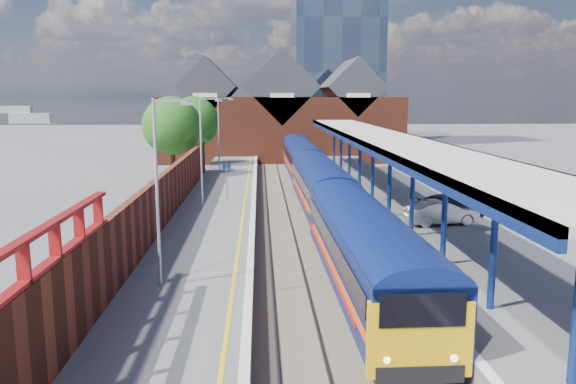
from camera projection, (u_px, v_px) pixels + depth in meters
name	position (u px, v px, depth m)	size (l,w,h in m)	color
ground	(293.00, 197.00, 45.39)	(240.00, 240.00, 0.00)	#5B5B5E
ballast_bed	(303.00, 225.00, 35.54)	(6.00, 76.00, 0.06)	#473D33
rails	(303.00, 223.00, 35.52)	(4.51, 76.00, 0.14)	slate
left_platform	(216.00, 218.00, 35.18)	(5.00, 76.00, 1.00)	#565659
right_platform	(397.00, 216.00, 35.76)	(6.00, 76.00, 1.00)	#565659
coping_left	(253.00, 210.00, 35.21)	(0.30, 76.00, 0.05)	silver
coping_right	(353.00, 209.00, 35.53)	(0.30, 76.00, 0.05)	silver
yellow_line	(243.00, 210.00, 35.19)	(0.14, 76.00, 0.01)	yellow
train	(310.00, 168.00, 46.99)	(2.96, 65.92, 3.45)	#0C1955
canopy	(384.00, 140.00, 36.85)	(4.50, 52.00, 4.48)	navy
lamp_post_b	(160.00, 181.00, 20.60)	(1.48, 0.18, 7.00)	#A5A8AA
lamp_post_c	(203.00, 144.00, 36.36)	(1.48, 0.18, 7.00)	#A5A8AA
lamp_post_d	(220.00, 130.00, 52.11)	(1.48, 0.18, 7.00)	#A5A8AA
platform_sign	(227.00, 175.00, 38.78)	(0.55, 0.08, 2.50)	#A5A8AA
brick_wall	(153.00, 209.00, 28.37)	(0.35, 50.00, 3.86)	maroon
station_building	(280.00, 117.00, 72.04)	(30.00, 12.12, 13.78)	maroon
glass_tower	(336.00, 21.00, 91.72)	(14.20, 14.20, 40.30)	#475A79
tree_near	(173.00, 127.00, 49.79)	(5.20, 5.20, 8.10)	#382314
tree_far	(195.00, 123.00, 57.71)	(5.20, 5.20, 8.10)	#382314
parked_car_silver	(442.00, 213.00, 31.21)	(1.42, 4.09, 1.35)	#A6A7AB
parked_car_dark	(451.00, 206.00, 32.94)	(1.96, 4.82, 1.40)	black
parked_car_blue	(442.00, 212.00, 32.01)	(1.75, 3.81, 1.06)	navy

